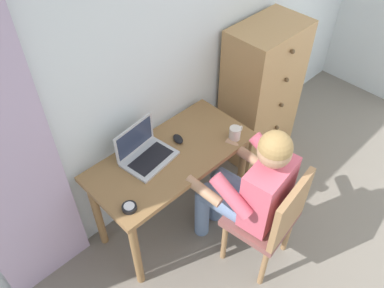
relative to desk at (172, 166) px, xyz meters
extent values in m
cube|color=silver|center=(0.50, 0.35, 0.63)|extent=(4.80, 0.05, 2.50)
cube|color=#B29EBC|center=(-0.92, 0.28, 0.52)|extent=(0.58, 0.03, 2.27)
cube|color=olive|center=(0.00, 0.00, 0.10)|extent=(1.16, 0.56, 0.03)
cylinder|color=olive|center=(-0.52, -0.22, -0.27)|extent=(0.06, 0.06, 0.71)
cylinder|color=olive|center=(0.52, -0.22, -0.27)|extent=(0.06, 0.06, 0.71)
cylinder|color=olive|center=(-0.52, 0.22, -0.27)|extent=(0.06, 0.06, 0.71)
cylinder|color=olive|center=(0.52, 0.22, -0.27)|extent=(0.06, 0.06, 0.71)
cube|color=tan|center=(1.10, 0.09, 0.00)|extent=(0.63, 0.40, 1.25)
sphere|color=brown|center=(1.10, -0.13, -0.49)|extent=(0.04, 0.04, 0.04)
sphere|color=brown|center=(1.10, -0.13, -0.25)|extent=(0.04, 0.04, 0.04)
sphere|color=brown|center=(1.10, -0.13, 0.00)|extent=(0.04, 0.04, 0.04)
sphere|color=brown|center=(1.10, -0.13, 0.25)|extent=(0.04, 0.04, 0.04)
sphere|color=brown|center=(1.10, -0.13, 0.50)|extent=(0.04, 0.04, 0.04)
cube|color=brown|center=(0.22, -0.64, -0.17)|extent=(0.47, 0.45, 0.05)
cube|color=#9E754C|center=(0.24, -0.82, 0.06)|extent=(0.42, 0.10, 0.42)
cylinder|color=#9E754C|center=(0.36, -0.46, -0.41)|extent=(0.04, 0.04, 0.42)
cylinder|color=#9E754C|center=(0.03, -0.50, -0.41)|extent=(0.04, 0.04, 0.42)
cylinder|color=#9E754C|center=(0.41, -0.77, -0.41)|extent=(0.04, 0.04, 0.42)
cylinder|color=#9E754C|center=(0.07, -0.82, -0.41)|extent=(0.04, 0.04, 0.42)
cylinder|color=#6B84AD|center=(0.28, -0.41, -0.13)|extent=(0.19, 0.42, 0.14)
cylinder|color=#6B84AD|center=(0.10, -0.43, -0.13)|extent=(0.19, 0.42, 0.14)
cylinder|color=#6B84AD|center=(0.25, -0.21, -0.37)|extent=(0.11, 0.11, 0.49)
cylinder|color=#6B84AD|center=(0.07, -0.23, -0.37)|extent=(0.11, 0.11, 0.49)
cube|color=#D1566B|center=(0.22, -0.65, 0.10)|extent=(0.38, 0.25, 0.46)
cylinder|color=#D1566B|center=(0.42, -0.49, 0.19)|extent=(0.13, 0.31, 0.25)
cylinder|color=#D1566B|center=(-0.01, -0.55, 0.19)|extent=(0.13, 0.31, 0.25)
cylinder|color=tan|center=(0.39, -0.29, 0.08)|extent=(0.11, 0.28, 0.11)
cylinder|color=tan|center=(-0.04, -0.35, 0.08)|extent=(0.11, 0.28, 0.11)
sphere|color=tan|center=(0.22, -0.64, 0.46)|extent=(0.20, 0.20, 0.20)
sphere|color=#9E7A47|center=(0.22, -0.64, 0.49)|extent=(0.20, 0.20, 0.20)
cube|color=#B7BABF|center=(-0.13, 0.06, 0.13)|extent=(0.37, 0.28, 0.02)
cube|color=black|center=(-0.13, 0.05, 0.14)|extent=(0.30, 0.19, 0.00)
cube|color=#B7BABF|center=(-0.15, 0.18, 0.25)|extent=(0.34, 0.06, 0.22)
cube|color=#2D3851|center=(-0.15, 0.18, 0.25)|extent=(0.30, 0.04, 0.18)
ellipsoid|color=black|center=(0.13, 0.07, 0.14)|extent=(0.09, 0.11, 0.03)
cylinder|color=black|center=(-0.48, -0.16, 0.14)|extent=(0.09, 0.09, 0.03)
cylinder|color=silver|center=(-0.48, -0.16, 0.15)|extent=(0.06, 0.06, 0.00)
cylinder|color=silver|center=(0.42, -0.19, 0.17)|extent=(0.08, 0.08, 0.09)
torus|color=silver|center=(0.48, -0.19, 0.17)|extent=(0.06, 0.01, 0.06)
camera|label=1|loc=(-1.17, -1.41, 2.02)|focal=36.63mm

